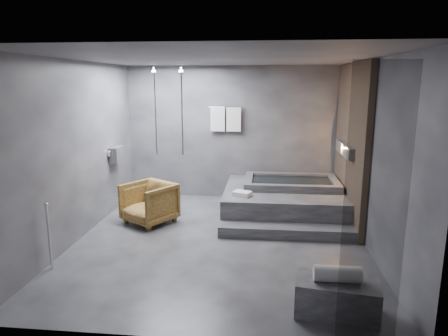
# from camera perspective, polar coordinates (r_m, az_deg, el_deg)

# --- Properties ---
(room) EXTENTS (5.00, 5.04, 2.82)m
(room) POSITION_cam_1_polar(r_m,az_deg,el_deg) (6.21, 3.29, 5.37)
(room) COLOR #2D2D2F
(room) RESTS_ON ground
(tub_deck) EXTENTS (2.20, 2.00, 0.50)m
(tub_deck) POSITION_cam_1_polar(r_m,az_deg,el_deg) (7.70, 8.46, -4.67)
(tub_deck) COLOR #323234
(tub_deck) RESTS_ON ground
(tub_step) EXTENTS (2.20, 0.36, 0.18)m
(tub_step) POSITION_cam_1_polar(r_m,az_deg,el_deg) (6.64, 8.85, -8.95)
(tub_step) COLOR #323234
(tub_step) RESTS_ON ground
(concrete_bench) EXTENTS (0.93, 0.60, 0.39)m
(concrete_bench) POSITION_cam_1_polar(r_m,az_deg,el_deg) (4.68, 15.79, -17.36)
(concrete_bench) COLOR #363639
(concrete_bench) RESTS_ON ground
(driftwood_chair) EXTENTS (1.09, 1.09, 0.73)m
(driftwood_chair) POSITION_cam_1_polar(r_m,az_deg,el_deg) (7.23, -10.64, -4.93)
(driftwood_chair) COLOR #4B3212
(driftwood_chair) RESTS_ON ground
(rolled_towel) EXTENTS (0.49, 0.18, 0.18)m
(rolled_towel) POSITION_cam_1_polar(r_m,az_deg,el_deg) (4.53, 15.87, -14.36)
(rolled_towel) COLOR silver
(rolled_towel) RESTS_ON concrete_bench
(deck_towel) EXTENTS (0.36, 0.32, 0.08)m
(deck_towel) POSITION_cam_1_polar(r_m,az_deg,el_deg) (7.05, 2.58, -3.68)
(deck_towel) COLOR silver
(deck_towel) RESTS_ON tub_deck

